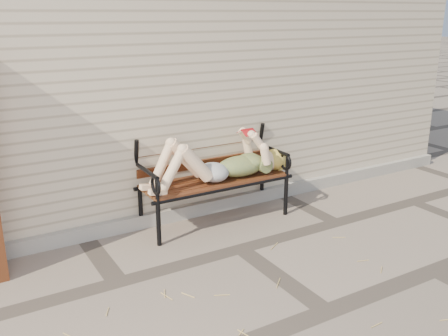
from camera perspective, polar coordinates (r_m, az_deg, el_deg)
ground at (r=4.96m, az=1.93°, el=-9.21°), size 80.00×80.00×0.00m
house_wall at (r=7.18m, az=-11.13°, el=11.32°), size 8.00×4.00×3.00m
foundation_strip at (r=5.70m, az=-3.31°, el=-4.76°), size 8.00×0.10×0.15m
garden_bench at (r=5.45m, az=-1.56°, el=0.56°), size 1.78×0.71×1.15m
reading_woman at (r=5.32m, az=-0.69°, el=0.60°), size 1.68×0.38×0.53m
straw_scatter at (r=4.23m, az=4.50°, el=-14.29°), size 2.72×1.44×0.01m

